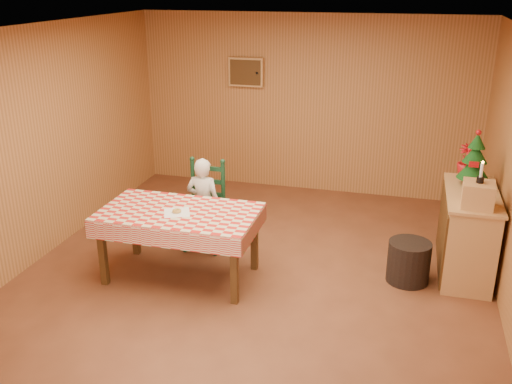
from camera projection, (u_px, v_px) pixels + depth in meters
The scene contains 13 objects.
ground at pixel (251, 281), 6.12m from camera, with size 6.00×6.00×0.00m, color brown.
cabin_walls at pixel (264, 103), 5.95m from camera, with size 5.10×6.05×2.65m.
dining_table at pixel (179, 218), 5.98m from camera, with size 1.66×0.96×0.77m.
ladder_chair at pixel (205, 207), 6.76m from camera, with size 0.44×0.40×1.08m.
seated_child at pixel (204, 204), 6.68m from camera, with size 0.41×0.27×1.12m, color silver.
napkin at pixel (177, 212), 5.91m from camera, with size 0.26×0.26×0.00m, color white.
donut at pixel (177, 211), 5.90m from camera, with size 0.09×0.09×0.03m, color #BD9244.
shelf_unit at pixel (466, 233), 6.17m from camera, with size 0.54×1.24×0.93m.
crate at pixel (478, 195), 5.60m from camera, with size 0.30×0.30×0.25m, color tan.
christmas_tree at pixel (475, 160), 6.13m from camera, with size 0.34×0.34×0.62m.
flower_arrangement at pixel (467, 161), 6.44m from camera, with size 0.21×0.21×0.37m, color #9F0E13.
candle_set at pixel (481, 176), 5.53m from camera, with size 0.07×0.07×0.22m.
storage_bin at pixel (409, 262), 6.05m from camera, with size 0.45×0.45×0.45m, color black.
Camera 1 is at (1.47, -5.18, 3.06)m, focal length 40.00 mm.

